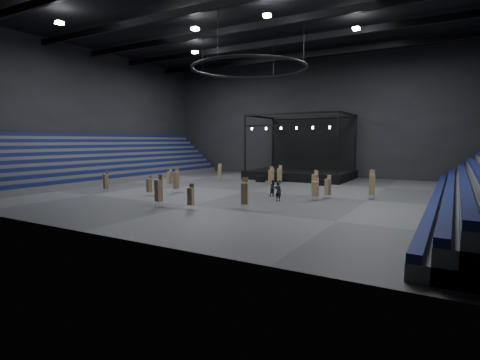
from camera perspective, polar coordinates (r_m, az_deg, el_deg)
The scene contains 30 objects.
floor at distance 40.64m, azimuth 1.36°, elevation -1.70°, with size 50.00×50.00×0.00m, color #424244.
ceiling at distance 42.17m, azimuth 1.43°, elevation 23.32°, with size 50.00×42.00×0.20m, color black.
wall_back at distance 59.66m, azimuth 11.23°, elevation 9.32°, with size 50.00×0.20×18.00m, color black.
wall_front at distance 24.30m, azimuth -23.84°, elevation 13.88°, with size 50.00×0.20×18.00m, color black.
wall_left at distance 56.78m, azimuth -21.66°, elevation 9.18°, with size 0.20×42.00×18.00m, color black.
bleachers_left at distance 55.20m, azimuth -20.03°, elevation 1.79°, with size 7.20×40.00×6.40m.
stage at distance 55.22m, azimuth 9.47°, elevation 1.78°, with size 14.00×10.00×9.20m.
truss_ring at distance 40.97m, azimuth 1.41°, elevation 16.63°, with size 12.30×12.30×5.15m.
roof_girders at distance 41.94m, azimuth 1.42°, elevation 22.27°, with size 49.00×30.35×0.70m.
floodlights at distance 38.45m, azimuth -1.68°, elevation 22.86°, with size 28.60×16.60×0.25m.
flight_case_left at distance 49.60m, azimuth 3.11°, elevation 0.14°, with size 1.16×0.58×0.77m, color black.
flight_case_mid at distance 49.66m, azimuth 5.65°, elevation 0.17°, with size 1.26×0.63×0.84m, color black.
flight_case_right at distance 46.73m, azimuth 12.58°, elevation -0.38°, with size 1.11×0.55×0.74m, color black.
chair_stack_0 at distance 39.98m, azimuth -9.72°, elevation 0.02°, with size 0.52×0.52×2.62m.
chair_stack_1 at distance 43.45m, azimuth 4.73°, elevation 0.47°, with size 0.46×0.46×2.50m.
chair_stack_2 at distance 37.32m, azimuth 19.48°, elevation -0.58°, with size 0.62×0.62×2.75m.
chair_stack_3 at distance 34.74m, azimuth 11.44°, elevation -1.28°, with size 0.52×0.52×2.09m.
chair_stack_4 at distance 36.23m, azimuth 13.24°, elevation -0.96°, with size 0.58×0.58×2.23m.
chair_stack_5 at distance 42.69m, azimuth -19.77°, elevation -0.13°, with size 0.48×0.48×2.25m.
chair_stack_6 at distance 38.37m, azimuth -13.65°, elevation -0.75°, with size 0.50×0.50×1.99m.
chair_stack_7 at distance 47.62m, azimuth 6.05°, elevation 0.90°, with size 0.51×0.51×2.37m.
chair_stack_8 at distance 38.20m, azimuth 11.34°, elevation -0.35°, with size 0.61×0.61×2.53m.
chair_stack_9 at distance 31.89m, azimuth -12.28°, elevation -1.51°, with size 0.60×0.60×2.65m.
chair_stack_10 at distance 30.10m, azimuth -7.51°, elevation -2.41°, with size 0.46×0.46×2.06m.
chair_stack_11 at distance 47.42m, azimuth 4.87°, elevation 0.69°, with size 0.49×0.49×2.01m.
chair_stack_12 at distance 50.44m, azimuth -3.10°, elevation 1.21°, with size 0.61×0.61×2.37m.
chair_stack_13 at distance 45.29m, azimuth -10.67°, elevation 0.40°, with size 0.47×0.47×2.11m.
chair_stack_14 at distance 29.73m, azimuth 0.72°, elevation -1.99°, with size 0.66×0.66×2.55m.
man_center at distance 34.04m, azimuth 5.87°, elevation -1.73°, with size 0.65×0.42×1.78m, color black.
crew_member at distance 36.71m, azimuth 5.12°, elevation -1.27°, with size 0.79×0.62×1.63m, color black.
Camera 1 is at (19.29, -35.35, 5.48)m, focal length 28.00 mm.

